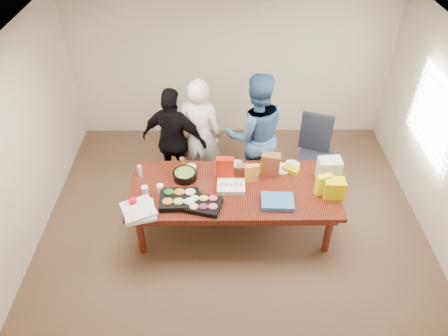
{
  "coord_description": "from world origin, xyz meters",
  "views": [
    {
      "loc": [
        -0.17,
        -4.27,
        4.6
      ],
      "look_at": [
        -0.13,
        0.1,
        1.02
      ],
      "focal_mm": 34.04,
      "sensor_mm": 36.0,
      "label": 1
    }
  ],
  "objects_px": {
    "person_right": "(255,134)",
    "sheet_cake": "(231,187)",
    "office_chair": "(316,157)",
    "salad_bowl": "(185,175)",
    "person_center": "(200,135)",
    "conference_table": "(234,208)"
  },
  "relations": [
    {
      "from": "office_chair",
      "to": "person_right",
      "type": "relative_size",
      "value": 0.59
    },
    {
      "from": "person_center",
      "to": "sheet_cake",
      "type": "xyz_separation_m",
      "value": [
        0.46,
        -1.01,
        -0.15
      ]
    },
    {
      "from": "salad_bowl",
      "to": "person_center",
      "type": "bearing_deg",
      "value": 77.16
    },
    {
      "from": "person_right",
      "to": "sheet_cake",
      "type": "xyz_separation_m",
      "value": [
        -0.38,
        -0.95,
        -0.19
      ]
    },
    {
      "from": "office_chair",
      "to": "salad_bowl",
      "type": "relative_size",
      "value": 3.52
    },
    {
      "from": "person_center",
      "to": "salad_bowl",
      "type": "height_order",
      "value": "person_center"
    },
    {
      "from": "person_center",
      "to": "salad_bowl",
      "type": "distance_m",
      "value": 0.82
    },
    {
      "from": "conference_table",
      "to": "salad_bowl",
      "type": "xyz_separation_m",
      "value": [
        -0.68,
        0.21,
        0.43
      ]
    },
    {
      "from": "person_center",
      "to": "person_right",
      "type": "height_order",
      "value": "person_right"
    },
    {
      "from": "person_center",
      "to": "sheet_cake",
      "type": "distance_m",
      "value": 1.12
    },
    {
      "from": "office_chair",
      "to": "salad_bowl",
      "type": "xyz_separation_m",
      "value": [
        -1.97,
        -0.69,
        0.23
      ]
    },
    {
      "from": "conference_table",
      "to": "person_center",
      "type": "xyz_separation_m",
      "value": [
        -0.5,
        1.01,
        0.56
      ]
    },
    {
      "from": "person_center",
      "to": "person_right",
      "type": "relative_size",
      "value": 0.95
    },
    {
      "from": "conference_table",
      "to": "office_chair",
      "type": "xyz_separation_m",
      "value": [
        1.29,
        0.9,
        0.2
      ]
    },
    {
      "from": "office_chair",
      "to": "person_center",
      "type": "bearing_deg",
      "value": -163.22
    },
    {
      "from": "conference_table",
      "to": "office_chair",
      "type": "height_order",
      "value": "office_chair"
    },
    {
      "from": "sheet_cake",
      "to": "salad_bowl",
      "type": "height_order",
      "value": "salad_bowl"
    },
    {
      "from": "person_center",
      "to": "sheet_cake",
      "type": "bearing_deg",
      "value": 124.51
    },
    {
      "from": "person_center",
      "to": "salad_bowl",
      "type": "bearing_deg",
      "value": 87.41
    },
    {
      "from": "person_right",
      "to": "sheet_cake",
      "type": "distance_m",
      "value": 1.04
    },
    {
      "from": "office_chair",
      "to": "sheet_cake",
      "type": "bearing_deg",
      "value": -125.64
    },
    {
      "from": "person_right",
      "to": "sheet_cake",
      "type": "relative_size",
      "value": 5.23
    }
  ]
}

